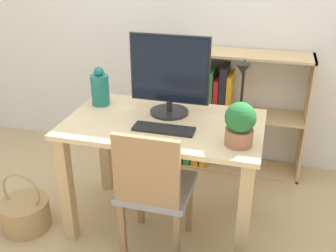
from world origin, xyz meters
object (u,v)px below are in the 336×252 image
Objects in this scene: keyboard at (164,129)px; chair at (154,188)px; monitor at (169,74)px; potted_plant at (240,124)px; vase at (100,88)px; desk_lamp at (242,88)px; bookshelf at (220,110)px; basket at (25,213)px.

chair is at bearing -97.56° from keyboard.
monitor reaches higher than potted_plant.
vase is 0.67× the size of desk_lamp.
chair is 0.86× the size of bookshelf.
bookshelf is at bearing 104.76° from desk_lamp.
desk_lamp is (0.43, -0.06, -0.02)m from monitor.
vase reaches higher than potted_plant.
potted_plant is 1.52m from basket.
potted_plant is at bearing -33.31° from monitor.
desk_lamp is (0.89, -0.08, 0.12)m from vase.
keyboard is at bearing 172.05° from potted_plant.
keyboard is 0.49m from desk_lamp.
monitor is at bearing 146.69° from potted_plant.
potted_plant is 0.28× the size of chair.
vase is at bearing 132.37° from chair.
bookshelf is at bearing 71.85° from chair.
bookshelf is (-0.20, 0.77, -0.48)m from desk_lamp.
bookshelf is (0.21, 1.09, 0.05)m from chair.
desk_lamp reaches higher than vase.
basket is (-0.40, -0.42, -0.74)m from vase.
chair is at bearing -168.82° from potted_plant.
bookshelf is (-0.23, 1.01, -0.37)m from potted_plant.
vase is (-0.46, 0.02, -0.14)m from monitor.
monitor is 1.19× the size of basket.
potted_plant is at bearing -77.37° from bookshelf.
bookshelf is 2.38× the size of basket.
monitor is 1.92× the size of vase.
potted_plant reaches higher than chair.
monitor is 0.90m from bookshelf.
monitor is at bearing 85.29° from chair.
vase is at bearing 152.24° from keyboard.
vase is (-0.49, 0.26, 0.10)m from keyboard.
monitor is 0.56m from potted_plant.
keyboard is 0.44m from potted_plant.
basket is at bearing -175.53° from potted_plant.
chair reaches higher than keyboard.
vase is 1.07× the size of potted_plant.
potted_plant is (0.42, -0.06, 0.11)m from keyboard.
chair is (0.02, -0.39, -0.54)m from monitor.
vase is 0.30× the size of chair.
bookshelf is 1.60m from basket.
desk_lamp is 0.93m from bookshelf.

